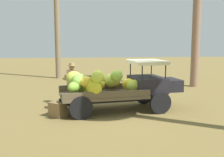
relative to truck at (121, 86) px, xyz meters
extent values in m
plane|color=olive|center=(-0.20, 0.14, -0.92)|extent=(60.00, 60.00, 0.00)
cube|color=black|center=(-0.22, 0.02, -0.48)|extent=(4.02, 1.01, 0.16)
cylinder|color=black|center=(1.10, 1.02, -0.53)|extent=(0.79, 0.25, 0.78)
cylinder|color=black|center=(1.33, -0.57, -0.53)|extent=(0.79, 0.25, 0.78)
cylinder|color=black|center=(-1.67, 0.61, -0.53)|extent=(0.79, 0.25, 0.78)
cylinder|color=black|center=(-1.44, -0.97, -0.53)|extent=(0.79, 0.25, 0.78)
cube|color=brown|center=(-0.66, -0.05, -0.30)|extent=(3.22, 2.13, 0.10)
cube|color=brown|center=(-0.78, 0.74, -0.14)|extent=(2.98, 0.51, 0.22)
cube|color=brown|center=(-0.55, -0.84, -0.14)|extent=(2.98, 0.51, 0.22)
cube|color=black|center=(1.02, 0.20, 0.03)|extent=(1.31, 1.66, 0.55)
cube|color=black|center=(1.91, 0.33, -0.03)|extent=(0.85, 1.15, 0.44)
cylinder|color=black|center=(1.36, 0.90, 0.58)|extent=(0.04, 0.04, 0.55)
cylinder|color=black|center=(1.55, -0.38, 0.58)|extent=(0.04, 0.04, 0.55)
cylinder|color=black|center=(0.49, 0.77, 0.58)|extent=(0.04, 0.04, 0.55)
cylinder|color=black|center=(0.68, -0.50, 0.58)|extent=(0.04, 0.04, 0.55)
cube|color=beige|center=(1.02, 0.20, 0.85)|extent=(1.43, 1.68, 0.12)
ellipsoid|color=yellow|center=(0.30, 0.03, 0.06)|extent=(0.63, 0.59, 0.50)
ellipsoid|color=yellow|center=(-1.27, -0.57, 0.28)|extent=(0.66, 0.67, 0.43)
ellipsoid|color=#B9BF44|center=(-1.69, 0.18, 0.30)|extent=(0.68, 0.63, 0.60)
ellipsoid|color=#AEBE45|center=(-1.46, -0.07, 0.03)|extent=(0.57, 0.64, 0.53)
ellipsoid|color=gold|center=(-0.22, 0.49, 0.09)|extent=(0.71, 0.65, 0.47)
ellipsoid|color=yellow|center=(-0.89, -0.04, 0.11)|extent=(0.81, 0.75, 0.43)
ellipsoid|color=gold|center=(-1.01, -0.74, 0.06)|extent=(0.71, 0.66, 0.52)
ellipsoid|color=#86AD37|center=(-0.20, -0.45, 0.44)|extent=(0.70, 0.70, 0.51)
ellipsoid|color=#B0C03B|center=(0.48, -0.16, 0.01)|extent=(0.75, 0.73, 0.59)
ellipsoid|color=#81BB42|center=(-1.48, -0.49, 0.30)|extent=(0.89, 0.90, 0.61)
ellipsoid|color=#B5C845|center=(-0.36, 0.10, 0.20)|extent=(0.52, 0.48, 0.49)
ellipsoid|color=#8BB035|center=(-1.59, -0.41, 0.16)|extent=(0.60, 0.54, 0.51)
ellipsoid|color=tan|center=(-0.75, 0.40, 0.25)|extent=(0.67, 0.64, 0.45)
ellipsoid|color=#85C03F|center=(-1.64, -0.67, 0.13)|extent=(0.70, 0.73, 0.44)
ellipsoid|color=#BFD33E|center=(-0.87, -0.68, 0.44)|extent=(0.65, 0.67, 0.49)
cylinder|color=#436079|center=(-1.66, 1.17, -0.51)|extent=(0.15, 0.15, 0.82)
cylinder|color=#436079|center=(-1.91, 1.20, -0.51)|extent=(0.15, 0.15, 0.82)
cube|color=#8B614C|center=(-1.79, 1.19, 0.19)|extent=(0.43, 0.28, 0.58)
cylinder|color=#8B614C|center=(-1.70, 1.07, 0.28)|extent=(0.30, 0.39, 0.10)
cylinder|color=#8B614C|center=(-1.90, 1.10, 0.28)|extent=(0.35, 0.35, 0.10)
sphere|color=#9B6F49|center=(-1.79, 1.19, 0.59)|extent=(0.22, 0.22, 0.22)
cylinder|color=#9C7F4F|center=(-1.79, 1.19, 0.66)|extent=(0.34, 0.34, 0.02)
cylinder|color=#9C7F4F|center=(-1.79, 1.19, 0.72)|extent=(0.20, 0.20, 0.10)
cube|color=olive|center=(-2.23, -0.54, -0.67)|extent=(0.66, 0.64, 0.50)
ellipsoid|color=gold|center=(-1.10, 2.51, -0.74)|extent=(0.66, 0.51, 0.37)
cylinder|color=#8E6A55|center=(4.81, 4.81, 2.77)|extent=(0.44, 0.44, 7.37)
camera|label=1|loc=(-1.39, -9.80, 1.69)|focal=44.32mm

